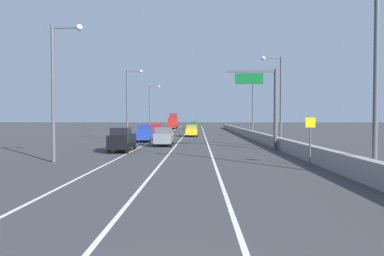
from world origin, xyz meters
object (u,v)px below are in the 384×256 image
at_px(car_gray_5, 164,137).
at_px(car_green_3, 194,126).
at_px(overhead_sign_gantry, 268,99).
at_px(lamp_post_left_near, 57,83).
at_px(lamp_post_left_mid, 129,100).
at_px(speed_advisory_sign, 310,138).
at_px(car_red_2, 156,130).
at_px(lamp_post_left_far, 151,106).
at_px(car_blue_0, 145,133).
at_px(car_black_4, 122,140).
at_px(lamp_post_right_near, 370,70).
at_px(car_yellow_1, 192,131).
at_px(lamp_post_right_third, 251,102).
at_px(lamp_post_right_second, 278,95).
at_px(box_truck, 173,122).

bearing_deg(car_gray_5, car_green_3, 87.07).
distance_m(overhead_sign_gantry, lamp_post_left_near, 18.37).
bearing_deg(lamp_post_left_mid, lamp_post_left_near, -91.25).
height_order(overhead_sign_gantry, speed_advisory_sign, overhead_sign_gantry).
xyz_separation_m(overhead_sign_gantry, car_red_2, (-13.47, 25.59, -3.71)).
distance_m(lamp_post_left_far, car_blue_0, 24.12).
bearing_deg(car_black_4, lamp_post_right_near, -41.98).
bearing_deg(car_yellow_1, lamp_post_right_third, -12.26).
bearing_deg(lamp_post_left_far, lamp_post_right_near, -70.70).
height_order(lamp_post_left_far, car_red_2, lamp_post_left_far).
xyz_separation_m(lamp_post_right_second, box_truck, (-15.11, 61.25, -3.40)).
relative_size(speed_advisory_sign, lamp_post_left_mid, 0.33).
distance_m(overhead_sign_gantry, car_blue_0, 17.44).
relative_size(lamp_post_left_near, car_red_2, 2.27).
xyz_separation_m(lamp_post_right_third, car_red_2, (-15.09, 4.33, -4.32)).
height_order(lamp_post_right_near, car_green_3, lamp_post_right_near).
bearing_deg(lamp_post_right_near, car_black_4, 138.02).
bearing_deg(car_gray_5, lamp_post_left_far, 100.20).
distance_m(overhead_sign_gantry, car_red_2, 29.16).
bearing_deg(lamp_post_right_second, speed_advisory_sign, -94.90).
distance_m(overhead_sign_gantry, lamp_post_left_mid, 19.89).
relative_size(lamp_post_left_far, car_yellow_1, 2.15).
relative_size(car_blue_0, car_black_4, 0.98).
relative_size(lamp_post_right_near, lamp_post_left_far, 1.00).
height_order(lamp_post_right_second, car_blue_0, lamp_post_right_second).
relative_size(car_yellow_1, car_gray_5, 1.02).
bearing_deg(car_green_3, overhead_sign_gantry, -81.84).
height_order(car_blue_0, car_yellow_1, car_blue_0).
bearing_deg(car_blue_0, lamp_post_right_second, -28.44).
height_order(speed_advisory_sign, car_blue_0, speed_advisory_sign).
height_order(lamp_post_right_near, lamp_post_right_third, same).
xyz_separation_m(overhead_sign_gantry, car_black_4, (-13.17, -1.69, -3.67)).
height_order(lamp_post_left_near, car_red_2, lamp_post_left_near).
xyz_separation_m(lamp_post_right_near, lamp_post_left_near, (-17.78, 6.00, 0.00)).
height_order(lamp_post_left_near, box_truck, lamp_post_left_near).
xyz_separation_m(overhead_sign_gantry, lamp_post_left_far, (-15.51, 34.57, 0.60)).
xyz_separation_m(lamp_post_left_mid, box_truck, (1.88, 51.59, -3.40)).
height_order(lamp_post_right_third, car_blue_0, lamp_post_right_third).
relative_size(lamp_post_right_second, lamp_post_right_third, 1.00).
height_order(car_blue_0, car_red_2, car_blue_0).
distance_m(speed_advisory_sign, car_green_3, 64.55).
distance_m(car_red_2, car_green_3, 28.07).
xyz_separation_m(lamp_post_left_near, car_black_4, (2.66, 7.60, -4.27)).
distance_m(lamp_post_right_third, car_yellow_1, 10.33).
bearing_deg(car_black_4, box_truck, 90.26).
bearing_deg(car_blue_0, lamp_post_right_near, -60.22).
distance_m(overhead_sign_gantry, lamp_post_left_far, 37.89).
bearing_deg(speed_advisory_sign, overhead_sign_gantry, 92.31).
bearing_deg(car_blue_0, car_green_3, 82.60).
bearing_deg(lamp_post_right_near, lamp_post_left_mid, 121.78).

